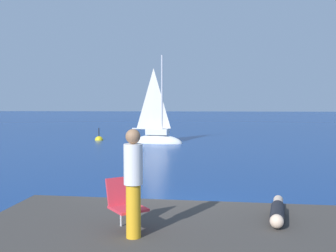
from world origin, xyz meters
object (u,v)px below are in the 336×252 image
(sailboat_near, at_px, (157,138))
(person_standing, at_px, (133,180))
(person_sunbather, at_px, (277,212))
(beach_chair, at_px, (125,201))
(marker_buoy, at_px, (99,140))

(sailboat_near, bearing_deg, person_standing, -74.34)
(person_standing, bearing_deg, sailboat_near, -105.14)
(sailboat_near, relative_size, person_sunbather, 3.56)
(person_standing, height_order, beach_chair, person_standing)
(sailboat_near, relative_size, marker_buoy, 5.49)
(person_standing, distance_m, beach_chair, 0.62)
(sailboat_near, bearing_deg, beach_chair, -74.80)
(beach_chair, bearing_deg, person_standing, -10.12)
(sailboat_near, distance_m, person_standing, 20.86)
(person_sunbather, distance_m, beach_chair, 2.66)
(person_standing, height_order, marker_buoy, person_standing)
(sailboat_near, relative_size, person_standing, 3.83)
(person_standing, xyz_separation_m, marker_buoy, (-5.47, 22.45, -1.71))
(beach_chair, distance_m, marker_buoy, 22.70)
(marker_buoy, bearing_deg, beach_chair, -76.54)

